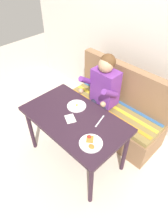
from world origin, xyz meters
The scene contains 9 objects.
ground_plane centered at (0.00, 0.00, 0.00)m, with size 8.00×8.00×0.00m, color beige.
back_wall centered at (0.00, 1.27, 1.30)m, with size 4.40×0.10×2.60m, color beige.
table centered at (0.00, 0.00, 0.65)m, with size 1.20×0.70×0.73m.
couch centered at (0.00, 0.76, 0.33)m, with size 1.44×0.56×1.00m.
person centered at (-0.12, 0.59, 0.74)m, with size 0.45×0.61×1.21m.
plate_breakfast centered at (0.38, -0.13, 0.74)m, with size 0.23×0.23×0.05m.
plate_eggs centered at (-0.12, 0.15, 0.74)m, with size 0.22×0.22×0.04m.
napkin centered at (-0.02, -0.05, 0.73)m, with size 0.14×0.10×0.01m, color silver.
knife centered at (0.24, 0.16, 0.73)m, with size 0.01×0.20×0.01m, color silver.
Camera 1 is at (1.20, -1.05, 2.25)m, focal length 31.82 mm.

